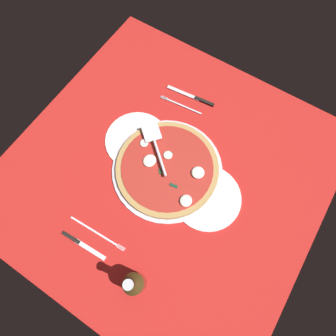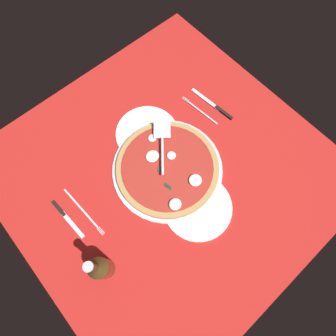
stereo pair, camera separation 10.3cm
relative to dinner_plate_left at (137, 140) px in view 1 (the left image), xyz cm
name	(u,v)px [view 1 (the left image)]	position (x,y,z in cm)	size (l,w,h in cm)	color
ground_plane	(166,171)	(16.19, -4.41, -1.00)	(110.26, 110.26, 0.80)	red
checker_pattern	(166,171)	(16.19, -4.41, -0.55)	(110.26, 110.26, 0.10)	silver
pizza_pan	(168,169)	(16.53, -3.75, 0.03)	(40.34, 40.34, 1.06)	silver
dinner_plate_left	(137,140)	(0.00, 0.00, 0.00)	(23.97, 23.97, 1.00)	white
dinner_plate_right	(207,198)	(33.82, -5.25, 0.00)	(24.14, 24.14, 1.00)	silver
pizza	(168,168)	(16.65, -3.77, 1.49)	(37.30, 37.30, 3.16)	#B1894D
pizza_server	(156,145)	(8.49, 0.53, 4.05)	(18.85, 16.77, 1.00)	silver
place_setting_near	(89,238)	(7.33, -38.92, -0.15)	(21.91, 13.22, 1.40)	white
place_setting_far	(188,101)	(7.48, 25.38, -0.14)	(20.72, 14.18, 1.40)	white
beer_bottle	(134,284)	(29.05, -41.59, 8.05)	(6.21, 6.21, 22.73)	#423014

